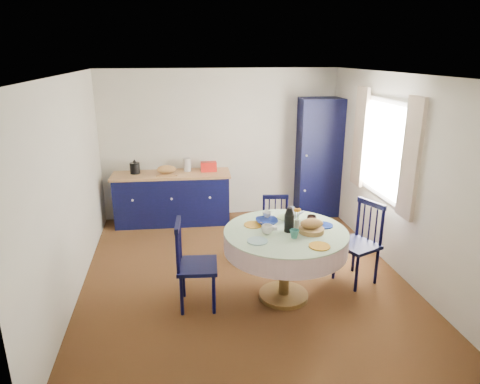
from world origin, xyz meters
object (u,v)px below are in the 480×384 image
Objects in this scene: dining_table at (286,241)px; chair_far at (276,228)px; mug_b at (294,234)px; mug_c at (312,219)px; cobalt_bowl at (267,222)px; kitchen_counter at (172,197)px; mug_a at (267,229)px; chair_right at (360,242)px; mug_d at (267,216)px; pantry_cabinet at (318,158)px; chair_left at (193,264)px.

chair_far is at bearing 82.28° from dining_table.
dining_table is 13.59× the size of mug_b.
dining_table is at bearing -152.62° from mug_c.
cobalt_bowl is (-0.31, -0.80, 0.43)m from chair_far.
mug_a is at bearing -65.83° from kitchen_counter.
chair_right is at bearing 5.08° from mug_c.
chair_right reaches higher than mug_d.
mug_d is at bearing -117.95° from pantry_cabinet.
mug_a is (-0.37, -1.06, 0.45)m from chair_far.
dining_table is 12.86× the size of mug_d.
chair_left reaches higher than mug_c.
chair_right is at bearing 24.58° from mug_b.
chair_left is 1.04m from mug_d.
pantry_cabinet is 2.60m from mug_c.
mug_c is 0.45× the size of cobalt_bowl.
mug_b is 0.59m from mug_d.
chair_right reaches higher than chair_left.
mug_b is at bearing -88.99° from chair_right.
pantry_cabinet is 3.05m from mug_a.
kitchen_counter is 3.24m from chair_right.
mug_a is 0.49× the size of cobalt_bowl.
pantry_cabinet is 3.53m from chair_left.
dining_table is at bearing -111.79° from pantry_cabinet.
kitchen_counter is 2.22× the size of chair_far.
mug_d reaches higher than mug_b.
dining_table is 1.36× the size of chair_left.
mug_a is 0.62m from mug_c.
kitchen_counter is at bearing 116.49° from mug_d.
pantry_cabinet is 2.31× the size of chair_far.
mug_a is (-1.23, -0.28, 0.37)m from chair_right.
chair_right is (2.05, 0.24, 0.00)m from chair_left.
cobalt_bowl is (1.07, -2.35, 0.43)m from kitchen_counter.
pantry_cabinet is at bearing 150.04° from chair_right.
mug_d is at bearing 77.04° from cobalt_bowl.
pantry_cabinet reaches higher than mug_d.
pantry_cabinet is 1.99× the size of chair_left.
mug_c is at bearing -53.34° from kitchen_counter.
dining_table is 0.42m from mug_d.
mug_b is (0.26, -0.16, -0.00)m from mug_a.
mug_b reaches higher than mug_c.
kitchen_counter is 0.96× the size of pantry_cabinet.
chair_right is (0.87, -0.78, 0.08)m from chair_far.
pantry_cabinet reaches higher than cobalt_bowl.
cobalt_bowl is at bearing -62.60° from kitchen_counter.
kitchen_counter is 15.65× the size of mug_a.
chair_far is 7.81× the size of mug_c.
chair_left is 1.16× the size of chair_far.
mug_c reaches higher than cobalt_bowl.
mug_b is at bearing -86.40° from chair_far.
mug_a is at bearing 147.75° from mug_b.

